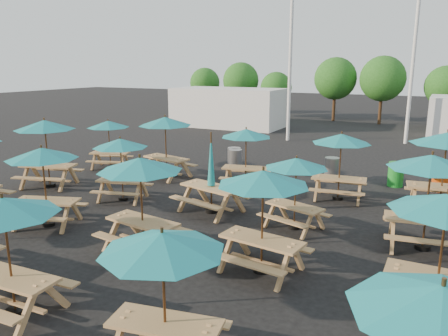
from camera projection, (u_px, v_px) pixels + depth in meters
The scene contains 32 objects.
ground at pixel (202, 212), 13.53m from camera, with size 120.00×120.00×0.00m, color black.
picnic_unit_2 at pixel (45, 129), 15.92m from camera, with size 2.71×2.71×2.53m.
picnic_unit_3 at pixel (108, 127), 18.96m from camera, with size 2.32×2.32×2.12m.
picnic_unit_5 at pixel (42, 158), 11.98m from camera, with size 2.48×2.48×2.27m.
picnic_unit_6 at pixel (120, 147), 14.37m from camera, with size 2.22×2.22×2.12m.
picnic_unit_7 at pixel (165, 125), 17.30m from camera, with size 2.52×2.52×2.48m.
picnic_unit_8 at pixel (4, 214), 7.57m from camera, with size 2.00×2.00×2.25m.
picnic_unit_9 at pixel (140, 170), 10.28m from camera, with size 2.28×2.28×2.36m.
picnic_unit_10 at pixel (211, 180), 13.31m from camera, with size 2.31×2.13×2.51m.
picnic_unit_11 at pixel (246, 137), 16.04m from camera, with size 2.25×2.25×2.19m.
picnic_unit_12 at pixel (163, 251), 6.24m from camera, with size 2.15×2.15×2.16m.
picnic_unit_13 at pixel (263, 184), 9.20m from camera, with size 2.24×2.24×2.33m.
picnic_unit_14 at pixel (296, 168), 11.80m from camera, with size 2.16×2.16×2.04m.
picnic_unit_15 at pixel (341, 143), 14.41m from camera, with size 2.15×2.15×2.27m.
picnic_unit_16 at pixel (440, 312), 4.51m from camera, with size 2.12×2.12×2.28m.
picnic_unit_17 at pixel (446, 211), 7.56m from camera, with size 1.99×1.99×2.31m.
picnic_unit_18 at pixel (431, 168), 10.37m from camera, with size 2.33×2.33×2.41m.
picnic_unit_19 at pixel (447, 143), 13.05m from camera, with size 2.44×2.44×2.53m.
waste_bin_0 at pixel (234, 158), 19.28m from camera, with size 0.57×0.57×0.91m, color gray.
waste_bin_1 at pixel (235, 160), 18.86m from camera, with size 0.57×0.57×0.91m, color gray.
waste_bin_2 at pixel (332, 169), 17.21m from camera, with size 0.57×0.57×0.91m, color gray.
waste_bin_3 at pixel (396, 174), 16.36m from camera, with size 0.57×0.57×0.91m, color #198E28.
waste_bin_4 at pixel (440, 179), 15.75m from camera, with size 0.57×0.57×0.91m, color #CC430C.
mast_0 at pixel (291, 38), 25.18m from camera, with size 0.20×0.20×12.00m, color silver.
mast_1 at pixel (416, 36), 24.05m from camera, with size 0.20×0.20×12.00m, color silver.
event_tent_0 at pixel (229, 107), 32.35m from camera, with size 8.00×4.00×2.80m, color silver.
tree_0 at pixel (205, 83), 40.99m from camera, with size 2.80×2.80×4.24m.
tree_1 at pixel (241, 81), 37.84m from camera, with size 3.11×3.11×4.72m.
tree_2 at pixel (276, 88), 36.27m from camera, with size 2.59×2.59×3.93m.
tree_3 at pixel (335, 79), 34.97m from camera, with size 3.36×3.36×5.09m.
tree_4 at pixel (383, 79), 32.95m from camera, with size 3.41×3.41×5.17m.
tree_5 at pixel (446, 86), 31.52m from camera, with size 2.94×2.94×4.45m.
Camera 1 is at (6.42, -11.15, 4.45)m, focal length 35.00 mm.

